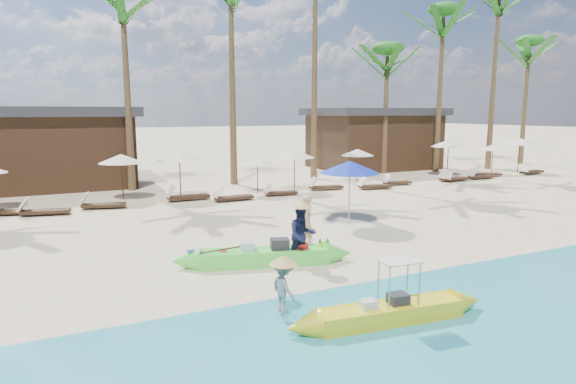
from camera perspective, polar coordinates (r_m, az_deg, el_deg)
name	(u,v)px	position (r m, az deg, el deg)	size (l,w,h in m)	color
ground	(321,254)	(13.97, 3.96, -7.36)	(240.00, 240.00, 0.00)	beige
wet_sand_strip	(446,322)	(10.17, 18.23, -14.41)	(240.00, 4.50, 0.01)	tan
green_canoe	(264,256)	(12.97, -2.88, -7.60)	(5.33, 1.81, 0.69)	#4EE646
yellow_canoe	(389,312)	(9.80, 11.90, -13.80)	(4.76, 0.93, 1.23)	yellow
tourist	(306,221)	(14.44, 2.10, -3.48)	(0.59, 0.39, 1.61)	tan
vendor_green	(302,235)	(12.78, 1.68, -5.15)	(0.79, 0.62, 1.63)	#141A39
vendor_yellow	(283,287)	(9.49, -0.54, -11.18)	(0.66, 0.38, 1.02)	gray
blue_umbrella	(350,167)	(17.23, 7.34, 2.95)	(2.17, 2.17, 2.33)	#99999E
lounger_3_right	(4,211)	(22.04, -30.65, -1.93)	(1.72, 0.91, 0.56)	#331F15
resort_parasol_4	(121,159)	(23.43, -19.17, 3.75)	(2.07, 2.07, 2.13)	#331F15
lounger_4_left	(42,210)	(21.33, -27.15, -1.92)	(1.95, 0.92, 0.64)	#331F15
lounger_4_right	(100,204)	(21.77, -21.35, -1.32)	(1.92, 1.01, 0.63)	#331F15
resort_parasol_5	(179,156)	(23.04, -12.76, 4.22)	(2.18, 2.18, 2.24)	#331F15
lounger_5_left	(185,196)	(22.62, -12.07, -0.45)	(2.01, 0.66, 0.68)	#331F15
resort_parasol_6	(257,161)	(23.86, -3.65, 3.74)	(1.79, 1.79, 1.85)	#331F15
lounger_6_left	(231,196)	(22.19, -6.74, -0.53)	(1.87, 0.60, 0.63)	#331F15
lounger_6_right	(279,192)	(23.45, -1.06, 0.01)	(1.67, 0.67, 0.55)	#331F15
resort_parasol_7	(294,154)	(24.58, 0.77, 4.56)	(2.09, 2.09, 2.15)	#331F15
lounger_7_left	(324,186)	(25.21, 4.29, 0.70)	(1.90, 0.87, 0.62)	#331F15
lounger_7_right	(373,185)	(25.80, 10.02, 0.77)	(1.84, 0.91, 0.60)	#331F15
resort_parasol_8	(358,152)	(27.80, 8.25, 4.67)	(1.90, 1.90, 1.95)	#331F15
lounger_8_left	(396,182)	(27.47, 12.63, 1.18)	(1.73, 0.72, 0.57)	#331F15
resort_parasol_9	(449,143)	(32.19, 18.50, 5.49)	(2.24, 2.24, 2.31)	#331F15
lounger_9_left	(453,178)	(29.92, 18.94, 1.58)	(1.81, 1.01, 0.59)	#331F15
lounger_9_right	(453,178)	(29.90, 18.93, 1.60)	(1.92, 0.77, 0.64)	#331F15
resort_parasol_10	(493,147)	(34.57, 23.14, 4.88)	(1.86, 1.86, 1.92)	#331F15
lounger_10_left	(480,176)	(31.47, 21.78, 1.79)	(1.80, 0.68, 0.60)	#331F15
lounger_10_right	(485,173)	(32.77, 22.29, 2.05)	(1.96, 1.16, 0.64)	#331F15
resort_parasol_11	(520,141)	(35.97, 25.78, 5.42)	(2.25, 2.25, 2.31)	#331F15
lounger_11_left	(531,171)	(35.22, 26.82, 2.23)	(2.04, 0.88, 0.67)	#331F15
palm_3	(123,19)	(26.52, -18.94, 18.83)	(2.08, 2.08, 10.52)	brown
palm_4	(231,9)	(27.64, -6.79, 20.70)	(2.08, 2.08, 11.70)	brown
palm_6	(387,65)	(32.71, 11.67, 14.56)	(2.08, 2.08, 8.51)	brown
palm_7	(443,35)	(34.65, 17.84, 17.25)	(2.08, 2.08, 11.08)	brown
palm_8	(498,21)	(37.74, 23.60, 18.07)	(2.08, 2.08, 12.70)	brown
palm_9	(528,59)	(42.30, 26.61, 13.95)	(2.08, 2.08, 9.82)	brown
pavilion_west	(32,147)	(29.26, -28.07, 4.74)	(10.80, 6.60, 4.30)	#331F15
pavilion_east	(373,138)	(35.72, 10.04, 6.37)	(8.80, 6.60, 4.30)	#331F15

